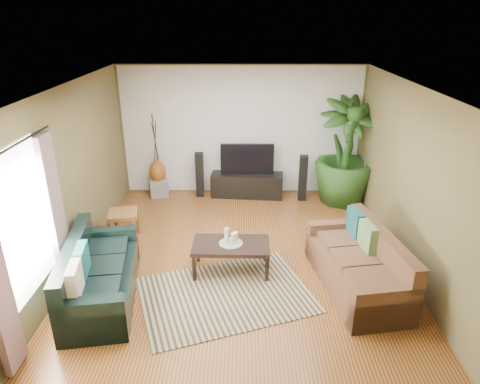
{
  "coord_description": "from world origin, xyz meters",
  "views": [
    {
      "loc": [
        0.05,
        -5.93,
        3.62
      ],
      "look_at": [
        0.0,
        0.2,
        1.05
      ],
      "focal_mm": 32.0,
      "sensor_mm": 36.0,
      "label": 1
    }
  ],
  "objects_px": {
    "speaker_right": "(303,178)",
    "television": "(247,159)",
    "coffee_table": "(231,257)",
    "speaker_left": "(200,175)",
    "pedestal": "(159,187)",
    "sofa_right": "(357,261)",
    "tv_stand": "(247,185)",
    "vase": "(157,172)",
    "side_table": "(124,225)",
    "sofa_left": "(101,271)",
    "potted_plant": "(346,152)"
  },
  "relations": [
    {
      "from": "speaker_right",
      "to": "television",
      "type": "bearing_deg",
      "value": 176.92
    },
    {
      "from": "coffee_table",
      "to": "speaker_left",
      "type": "xyz_separation_m",
      "value": [
        -0.74,
        2.89,
        0.24
      ]
    },
    {
      "from": "pedestal",
      "to": "sofa_right",
      "type": "bearing_deg",
      "value": -44.08
    },
    {
      "from": "sofa_right",
      "to": "tv_stand",
      "type": "distance_m",
      "value": 3.63
    },
    {
      "from": "tv_stand",
      "to": "vase",
      "type": "xyz_separation_m",
      "value": [
        -1.89,
        -0.0,
        0.29
      ]
    },
    {
      "from": "sofa_right",
      "to": "television",
      "type": "xyz_separation_m",
      "value": [
        -1.51,
        3.29,
        0.4
      ]
    },
    {
      "from": "vase",
      "to": "side_table",
      "type": "height_order",
      "value": "vase"
    },
    {
      "from": "pedestal",
      "to": "side_table",
      "type": "distance_m",
      "value": 1.92
    },
    {
      "from": "sofa_right",
      "to": "television",
      "type": "relative_size",
      "value": 1.76
    },
    {
      "from": "sofa_left",
      "to": "speaker_left",
      "type": "distance_m",
      "value": 3.7
    },
    {
      "from": "sofa_right",
      "to": "pedestal",
      "type": "bearing_deg",
      "value": -143.26
    },
    {
      "from": "tv_stand",
      "to": "side_table",
      "type": "bearing_deg",
      "value": -133.08
    },
    {
      "from": "television",
      "to": "speaker_right",
      "type": "bearing_deg",
      "value": -8.69
    },
    {
      "from": "side_table",
      "to": "speaker_right",
      "type": "bearing_deg",
      "value": 27.75
    },
    {
      "from": "television",
      "to": "sofa_right",
      "type": "bearing_deg",
      "value": -65.32
    },
    {
      "from": "speaker_right",
      "to": "side_table",
      "type": "height_order",
      "value": "speaker_right"
    },
    {
      "from": "sofa_right",
      "to": "coffee_table",
      "type": "xyz_separation_m",
      "value": [
        -1.77,
        0.4,
        -0.19
      ]
    },
    {
      "from": "potted_plant",
      "to": "vase",
      "type": "height_order",
      "value": "potted_plant"
    },
    {
      "from": "sofa_left",
      "to": "sofa_right",
      "type": "xyz_separation_m",
      "value": [
        3.51,
        0.27,
        0.0
      ]
    },
    {
      "from": "coffee_table",
      "to": "side_table",
      "type": "relative_size",
      "value": 2.25
    },
    {
      "from": "coffee_table",
      "to": "sofa_right",
      "type": "bearing_deg",
      "value": -11.59
    },
    {
      "from": "sofa_right",
      "to": "speaker_right",
      "type": "height_order",
      "value": "speaker_right"
    },
    {
      "from": "potted_plant",
      "to": "sofa_left",
      "type": "bearing_deg",
      "value": -140.21
    },
    {
      "from": "potted_plant",
      "to": "television",
      "type": "bearing_deg",
      "value": 172.14
    },
    {
      "from": "coffee_table",
      "to": "speaker_right",
      "type": "relative_size",
      "value": 1.19
    },
    {
      "from": "tv_stand",
      "to": "speaker_left",
      "type": "relative_size",
      "value": 1.58
    },
    {
      "from": "speaker_right",
      "to": "vase",
      "type": "distance_m",
      "value": 3.04
    },
    {
      "from": "speaker_left",
      "to": "potted_plant",
      "type": "relative_size",
      "value": 0.44
    },
    {
      "from": "side_table",
      "to": "television",
      "type": "bearing_deg",
      "value": 41.78
    },
    {
      "from": "speaker_left",
      "to": "side_table",
      "type": "relative_size",
      "value": 1.88
    },
    {
      "from": "tv_stand",
      "to": "vase",
      "type": "distance_m",
      "value": 1.91
    },
    {
      "from": "speaker_left",
      "to": "vase",
      "type": "distance_m",
      "value": 0.89
    },
    {
      "from": "television",
      "to": "pedestal",
      "type": "distance_m",
      "value": 1.99
    },
    {
      "from": "tv_stand",
      "to": "vase",
      "type": "bearing_deg",
      "value": -174.83
    },
    {
      "from": "speaker_right",
      "to": "pedestal",
      "type": "xyz_separation_m",
      "value": [
        -3.04,
        0.18,
        -0.29
      ]
    },
    {
      "from": "sofa_right",
      "to": "speaker_right",
      "type": "relative_size",
      "value": 2.03
    },
    {
      "from": "coffee_table",
      "to": "tv_stand",
      "type": "height_order",
      "value": "tv_stand"
    },
    {
      "from": "sofa_left",
      "to": "side_table",
      "type": "xyz_separation_m",
      "value": [
        -0.13,
        1.66,
        -0.17
      ]
    },
    {
      "from": "sofa_left",
      "to": "speaker_left",
      "type": "xyz_separation_m",
      "value": [
        1.0,
        3.56,
        0.05
      ]
    },
    {
      "from": "pedestal",
      "to": "vase",
      "type": "relative_size",
      "value": 0.78
    },
    {
      "from": "tv_stand",
      "to": "potted_plant",
      "type": "relative_size",
      "value": 0.7
    },
    {
      "from": "side_table",
      "to": "vase",
      "type": "bearing_deg",
      "value": 82.72
    },
    {
      "from": "sofa_left",
      "to": "pedestal",
      "type": "xyz_separation_m",
      "value": [
        0.11,
        3.56,
        -0.24
      ]
    },
    {
      "from": "speaker_left",
      "to": "vase",
      "type": "relative_size",
      "value": 1.99
    },
    {
      "from": "pedestal",
      "to": "vase",
      "type": "height_order",
      "value": "vase"
    },
    {
      "from": "coffee_table",
      "to": "television",
      "type": "xyz_separation_m",
      "value": [
        0.26,
        2.89,
        0.59
      ]
    },
    {
      "from": "pedestal",
      "to": "vase",
      "type": "xyz_separation_m",
      "value": [
        0.0,
        0.0,
        0.36
      ]
    },
    {
      "from": "speaker_left",
      "to": "potted_plant",
      "type": "xyz_separation_m",
      "value": [
        2.96,
        -0.27,
        0.6
      ]
    },
    {
      "from": "speaker_right",
      "to": "potted_plant",
      "type": "height_order",
      "value": "potted_plant"
    },
    {
      "from": "speaker_left",
      "to": "speaker_right",
      "type": "distance_m",
      "value": 2.16
    }
  ]
}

